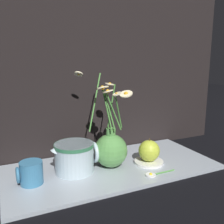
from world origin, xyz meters
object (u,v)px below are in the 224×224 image
(orange_fruit, at_px, (149,151))
(vase_with_flowers, at_px, (111,149))
(ceramic_pitcher, at_px, (75,156))
(yellow_mug, at_px, (31,173))

(orange_fruit, bearing_deg, vase_with_flowers, 167.58)
(vase_with_flowers, relative_size, ceramic_pitcher, 2.14)
(yellow_mug, bearing_deg, orange_fruit, -2.77)
(vase_with_flowers, xyz_separation_m, ceramic_pitcher, (-0.13, 0.02, -0.01))
(vase_with_flowers, height_order, yellow_mug, vase_with_flowers)
(yellow_mug, bearing_deg, ceramic_pitcher, 10.35)
(ceramic_pitcher, distance_m, orange_fruit, 0.28)
(yellow_mug, bearing_deg, vase_with_flowers, 2.18)
(yellow_mug, distance_m, orange_fruit, 0.44)
(ceramic_pitcher, bearing_deg, yellow_mug, -169.65)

